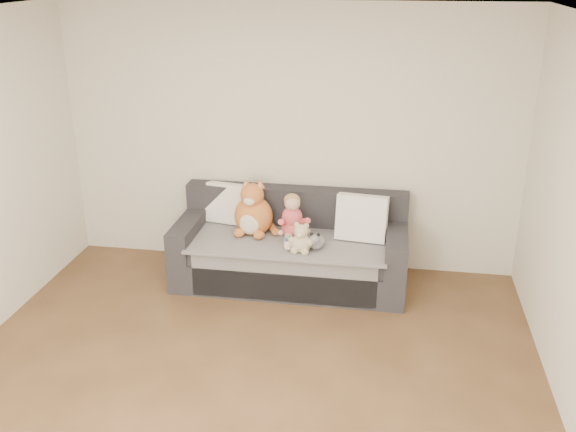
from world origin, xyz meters
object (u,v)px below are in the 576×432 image
object	(u,v)px
plush_cat	(253,213)
sippy_cup	(289,241)
toddler	(293,220)
sofa	(291,251)
teddy_bear	(301,240)

from	to	relation	value
plush_cat	sippy_cup	size ratio (longest dim) A/B	4.63
toddler	plush_cat	world-z (taller)	plush_cat
toddler	plush_cat	size ratio (longest dim) A/B	0.79
sofa	toddler	size ratio (longest dim) A/B	4.90
sofa	teddy_bear	xyz separation A→B (m)	(0.15, -0.36, 0.28)
plush_cat	teddy_bear	distance (m)	0.64
toddler	sippy_cup	distance (m)	0.25
sofa	sippy_cup	xyz separation A→B (m)	(0.02, -0.28, 0.23)
plush_cat	toddler	bearing A→B (deg)	-3.47
plush_cat	sofa	bearing A→B (deg)	4.78
toddler	teddy_bear	xyz separation A→B (m)	(0.12, -0.30, -0.07)
toddler	teddy_bear	size ratio (longest dim) A/B	1.55
teddy_bear	sippy_cup	world-z (taller)	teddy_bear
plush_cat	sippy_cup	world-z (taller)	plush_cat
sofa	teddy_bear	world-z (taller)	sofa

